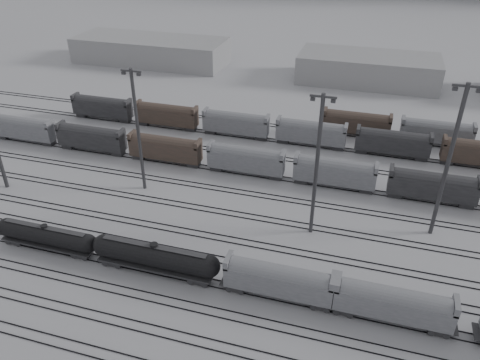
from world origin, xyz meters
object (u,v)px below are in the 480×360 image
(hopper_car_a, at_px, (279,279))
(hopper_car_b, at_px, (393,303))
(light_mast_c, at_px, (317,164))
(tank_car_a, at_px, (47,236))
(tank_car_b, at_px, (155,256))

(hopper_car_a, xyz_separation_m, hopper_car_b, (14.48, -0.00, -0.01))
(light_mast_c, bearing_deg, tank_car_a, -157.14)
(tank_car_b, xyz_separation_m, light_mast_c, (19.63, 15.86, 9.62))
(hopper_car_b, bearing_deg, hopper_car_a, 180.00)
(tank_car_a, distance_m, tank_car_b, 18.00)
(hopper_car_b, relative_size, light_mast_c, 0.62)
(tank_car_a, xyz_separation_m, light_mast_c, (37.63, 15.86, 9.95))
(tank_car_a, bearing_deg, hopper_car_a, 0.00)
(light_mast_c, bearing_deg, tank_car_b, -141.06)
(hopper_car_b, height_order, light_mast_c, light_mast_c)
(hopper_car_b, bearing_deg, light_mast_c, 128.57)
(tank_car_a, height_order, hopper_car_b, hopper_car_b)
(tank_car_b, relative_size, hopper_car_a, 1.33)
(hopper_car_a, bearing_deg, tank_car_b, 180.00)
(tank_car_a, height_order, hopper_car_a, hopper_car_a)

